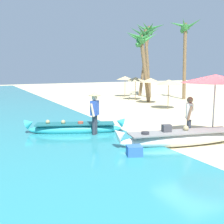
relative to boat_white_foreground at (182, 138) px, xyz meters
The scene contains 15 objects.
ground_plane 1.26m from the boat_white_foreground, 22.03° to the left, with size 80.00×80.00×0.00m, color beige.
boat_white_foreground is the anchor object (origin of this frame).
boat_cyan_midground 4.14m from the boat_white_foreground, 130.27° to the left, with size 3.81×1.99×0.73m.
person_vendor_hatted 3.34m from the boat_white_foreground, 130.63° to the left, with size 0.54×0.50×1.74m.
person_tourist_customer 1.03m from the boat_white_foreground, 30.99° to the left, with size 0.48×0.56×1.61m.
patio_umbrella_large 2.55m from the boat_white_foreground, ahead, with size 2.48×2.48×2.40m.
parasol_row_0 8.70m from the boat_white_foreground, 54.06° to the left, with size 1.60×1.60×1.91m.
parasol_row_1 11.60m from the boat_white_foreground, 59.97° to the left, with size 1.60×1.60×1.91m.
parasol_row_2 13.91m from the boat_white_foreground, 64.27° to the left, with size 1.60×1.60×1.91m.
parasol_row_3 16.50m from the boat_white_foreground, 66.67° to the left, with size 1.60×1.60×1.91m.
palm_tree_tall_inland 16.29m from the boat_white_foreground, 60.32° to the left, with size 2.83×2.45×6.34m.
palm_tree_leaning_seaward 12.62m from the boat_white_foreground, 63.20° to the left, with size 2.90×2.49×5.45m.
palm_tree_mid_cluster 15.53m from the boat_white_foreground, 47.93° to the left, with size 2.46×2.81×6.66m.
palm_tree_far_behind 18.50m from the boat_white_foreground, 59.17° to the left, with size 2.61×2.47×6.95m.
cooler_box 2.18m from the boat_white_foreground, 169.21° to the right, with size 0.43×0.39×0.39m, color blue.
Camera 1 is at (-7.33, -7.27, 2.60)m, focal length 43.22 mm.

